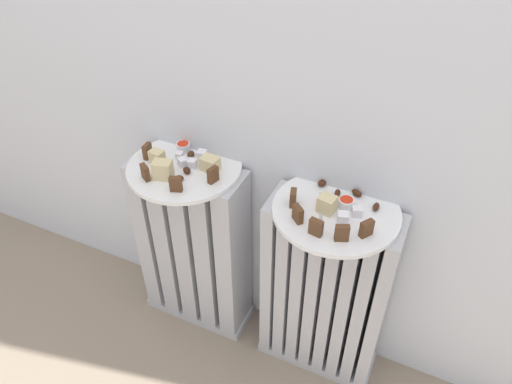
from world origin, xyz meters
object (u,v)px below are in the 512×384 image
radiator_left (194,249)px  radiator_right (324,294)px  jam_bowl_left (183,147)px  fork (322,204)px  plate_right (336,211)px  jam_bowl_right (346,203)px  plate_left (185,167)px

radiator_left → radiator_right: same height
radiator_left → jam_bowl_left: jam_bowl_left is taller
jam_bowl_left → radiator_left: bearing=-57.2°
jam_bowl_left → fork: jam_bowl_left is taller
plate_right → jam_bowl_right: (0.02, 0.02, 0.02)m
radiator_left → plate_left: plate_left is taller
plate_left → fork: size_ratio=3.14×
radiator_left → fork: 0.50m
radiator_left → jam_bowl_right: (0.44, 0.02, 0.33)m
jam_bowl_left → fork: (0.43, -0.06, -0.01)m
plate_right → radiator_left: bearing=180.0°
plate_right → jam_bowl_left: 0.47m
jam_bowl_right → jam_bowl_left: bearing=174.7°
plate_left → jam_bowl_right: size_ratio=8.17×
radiator_left → radiator_right: (0.42, 0.00, 0.00)m
plate_left → radiator_right: bearing=0.0°
radiator_left → jam_bowl_left: bearing=122.8°
plate_right → jam_bowl_right: jam_bowl_right is taller
jam_bowl_left → jam_bowl_right: same height
radiator_right → fork: size_ratio=6.10×
radiator_right → plate_right: (-0.00, -0.00, 0.31)m
plate_left → jam_bowl_right: 0.44m
radiator_right → jam_bowl_right: (0.02, 0.02, 0.33)m
fork → jam_bowl_right: bearing=14.9°
radiator_left → jam_bowl_right: bearing=2.2°
plate_right → fork: (-0.04, 0.00, 0.01)m
plate_right → jam_bowl_right: 0.03m
radiator_left → fork: bearing=0.4°
radiator_right → plate_left: (-0.42, -0.00, 0.31)m
radiator_right → jam_bowl_left: (-0.46, 0.06, 0.33)m
radiator_left → radiator_right: bearing=0.0°
plate_left → jam_bowl_right: jam_bowl_right is taller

